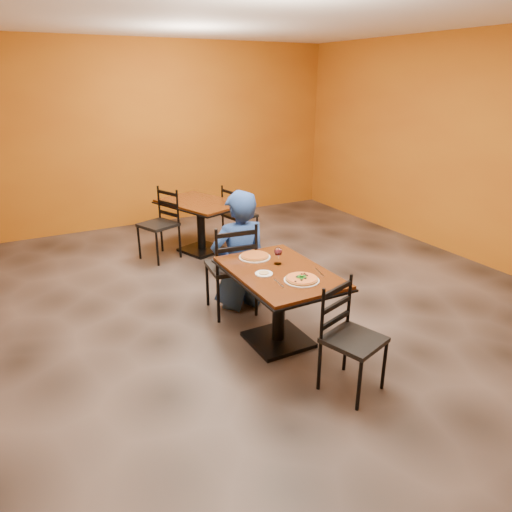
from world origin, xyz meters
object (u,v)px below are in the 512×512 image
chair_second_right (240,216)px  diner (239,250)px  table_main (279,290)px  chair_main_far (231,267)px  chair_second_left (158,225)px  pizza_main (302,279)px  wine_glass (278,255)px  table_second (201,215)px  chair_main_near (354,341)px  pizza_far (255,256)px  plate_far (255,257)px  side_plate (264,274)px  plate_main (302,280)px

chair_second_right → diner: (-0.91, -1.83, 0.21)m
table_main → chair_main_far: size_ratio=1.20×
chair_second_left → pizza_main: size_ratio=3.45×
wine_glass → chair_second_right: bearing=71.4°
chair_second_left → table_second: bearing=68.0°
chair_main_near → diner: (-0.13, 1.79, 0.20)m
chair_second_right → pizza_far: chair_second_right is taller
chair_main_far → chair_second_left: chair_main_far is taller
table_second → chair_second_left: size_ratio=1.43×
diner → plate_far: size_ratio=4.26×
table_main → wine_glass: bearing=64.4°
table_main → diner: 0.89m
table_main → wine_glass: size_ratio=6.83×
table_second → plate_far: size_ratio=4.52×
wine_glass → pizza_far: bearing=115.1°
diner → wine_glass: bearing=97.5°
table_main → diner: diner is taller
plate_far → pizza_far: 0.02m
chair_main_far → chair_second_right: chair_main_far is taller
chair_main_far → table_main: bearing=105.5°
table_second → plate_far: plate_far is taller
chair_second_left → chair_main_far: bearing=-15.5°
chair_second_left → plate_far: bearing=-14.9°
chair_main_near → side_plate: chair_main_near is taller
plate_main → wine_glass: (0.02, 0.43, 0.08)m
chair_main_far → side_plate: chair_main_far is taller
table_second → chair_main_near: chair_main_near is taller
table_second → side_plate: side_plate is taller
plate_main → pizza_far: bearing=98.2°
chair_main_far → chair_second_right: (1.05, 1.91, -0.06)m
table_main → table_second: (0.30, 2.71, -0.00)m
plate_far → wine_glass: size_ratio=1.72×
chair_main_far → chair_second_right: size_ratio=1.13×
plate_main → table_main: bearing=100.2°
table_second → table_main: bearing=-96.3°
chair_main_far → plate_far: 0.48m
chair_second_right → wine_glass: 2.73m
chair_second_right → chair_main_near: bearing=156.9°
diner → chair_second_right: bearing=-112.6°
chair_second_left → plate_main: bearing=-14.6°
chair_main_near → plate_far: 1.35m
chair_main_far → diner: bearing=-144.5°
chair_main_far → plate_main: (0.17, -1.09, 0.24)m
chair_main_near → pizza_main: 0.70m
chair_main_near → wine_glass: bearing=76.7°
pizza_far → side_plate: 0.42m
table_main → pizza_main: bearing=-79.8°
pizza_far → plate_main: bearing=-81.8°
pizza_main → wine_glass: size_ratio=1.58×
plate_main → side_plate: (-0.22, 0.28, 0.00)m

